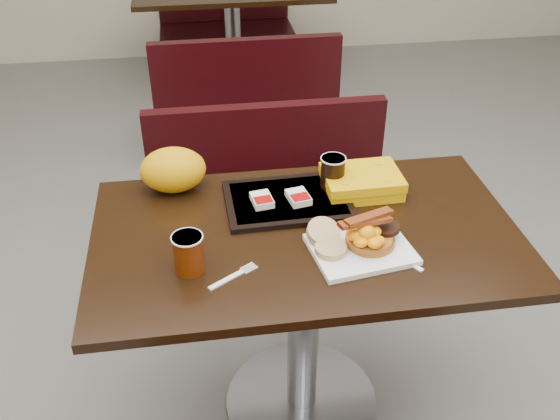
{
  "coord_description": "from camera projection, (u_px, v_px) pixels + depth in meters",
  "views": [
    {
      "loc": [
        -0.28,
        -1.38,
        1.79
      ],
      "look_at": [
        -0.07,
        0.01,
        0.82
      ],
      "focal_mm": 39.78,
      "sensor_mm": 36.0,
      "label": 1
    }
  ],
  "objects": [
    {
      "name": "bench_far_s",
      "position": [
        244.0,
        90.0,
        3.52
      ],
      "size": [
        1.0,
        0.46,
        0.72
      ],
      "primitive_type": null,
      "color": "black",
      "rests_on": "floor"
    },
    {
      "name": "fork",
      "position": [
        226.0,
        280.0,
        1.57
      ],
      "size": [
        0.14,
        0.1,
        0.0
      ],
      "primitive_type": null,
      "rotation": [
        0.0,
        0.0,
        0.56
      ],
      "color": "white",
      "rests_on": "table_near"
    },
    {
      "name": "coffee_cup_near",
      "position": [
        189.0,
        254.0,
        1.57
      ],
      "size": [
        0.1,
        0.1,
        0.11
      ],
      "primitive_type": "cylinder",
      "rotation": [
        0.0,
        0.0,
        -0.31
      ],
      "color": "maroon",
      "rests_on": "table_near"
    },
    {
      "name": "platter",
      "position": [
        361.0,
        249.0,
        1.66
      ],
      "size": [
        0.29,
        0.24,
        0.02
      ],
      "primitive_type": "cube",
      "rotation": [
        0.0,
        0.0,
        0.15
      ],
      "color": "white",
      "rests_on": "table_near"
    },
    {
      "name": "table_far",
      "position": [
        234.0,
        45.0,
        4.08
      ],
      "size": [
        1.2,
        0.7,
        0.75
      ],
      "primitive_type": null,
      "color": "black",
      "rests_on": "floor"
    },
    {
      "name": "floor",
      "position": [
        301.0,
        403.0,
        2.17
      ],
      "size": [
        6.0,
        7.0,
        0.01
      ],
      "primitive_type": "cube",
      "color": "slate",
      "rests_on": "ground"
    },
    {
      "name": "hashbrown_sleeve_left",
      "position": [
        262.0,
        200.0,
        1.83
      ],
      "size": [
        0.07,
        0.09,
        0.02
      ],
      "primitive_type": "cube",
      "rotation": [
        0.0,
        0.0,
        0.15
      ],
      "color": "silver",
      "rests_on": "tray"
    },
    {
      "name": "coffee_cup_far",
      "position": [
        333.0,
        172.0,
        1.88
      ],
      "size": [
        0.09,
        0.09,
        0.1
      ],
      "primitive_type": "cylinder",
      "rotation": [
        0.0,
        0.0,
        0.37
      ],
      "color": "black",
      "rests_on": "tray"
    },
    {
      "name": "paper_bag",
      "position": [
        173.0,
        170.0,
        1.89
      ],
      "size": [
        0.23,
        0.19,
        0.14
      ],
      "primitive_type": "ellipsoid",
      "rotation": [
        0.0,
        0.0,
        0.22
      ],
      "color": "orange",
      "rests_on": "table_near"
    },
    {
      "name": "condiment_syrup",
      "position": [
        296.0,
        213.0,
        1.81
      ],
      "size": [
        0.05,
        0.04,
        0.01
      ],
      "primitive_type": "cube",
      "rotation": [
        0.0,
        0.0,
        0.35
      ],
      "color": "#B72607",
      "rests_on": "table_near"
    },
    {
      "name": "muffin_bottom",
      "position": [
        331.0,
        249.0,
        1.64
      ],
      "size": [
        0.1,
        0.1,
        0.02
      ],
      "primitive_type": "cylinder",
      "rotation": [
        0.0,
        0.0,
        -0.22
      ],
      "color": "tan",
      "rests_on": "platter"
    },
    {
      "name": "sausage_patty",
      "position": [
        385.0,
        227.0,
        1.68
      ],
      "size": [
        0.09,
        0.09,
        0.01
      ],
      "primitive_type": "cylinder",
      "rotation": [
        0.0,
        0.0,
        -0.17
      ],
      "color": "black",
      "rests_on": "pancake_stack"
    },
    {
      "name": "table_near",
      "position": [
        303.0,
        327.0,
        1.96
      ],
      "size": [
        1.2,
        0.7,
        0.75
      ],
      "primitive_type": null,
      "color": "black",
      "rests_on": "floor"
    },
    {
      "name": "bench_far_n",
      "position": [
        226.0,
        15.0,
        4.66
      ],
      "size": [
        1.0,
        0.46,
        0.72
      ],
      "primitive_type": null,
      "color": "black",
      "rests_on": "floor"
    },
    {
      "name": "bench_near_n",
      "position": [
        273.0,
        207.0,
        2.54
      ],
      "size": [
        1.0,
        0.46,
        0.72
      ],
      "primitive_type": null,
      "color": "black",
      "rests_on": "floor"
    },
    {
      "name": "knife",
      "position": [
        399.0,
        256.0,
        1.65
      ],
      "size": [
        0.1,
        0.15,
        0.0
      ],
      "primitive_type": "cube",
      "rotation": [
        0.0,
        0.0,
        -1.03
      ],
      "color": "white",
      "rests_on": "table_near"
    },
    {
      "name": "hashbrown_sleeve_right",
      "position": [
        298.0,
        197.0,
        1.84
      ],
      "size": [
        0.07,
        0.09,
        0.02
      ],
      "primitive_type": "cube",
      "rotation": [
        0.0,
        0.0,
        0.19
      ],
      "color": "silver",
      "rests_on": "tray"
    },
    {
      "name": "scrambled_eggs",
      "position": [
        366.0,
        234.0,
        1.62
      ],
      "size": [
        0.09,
        0.08,
        0.05
      ],
      "primitive_type": "ellipsoid",
      "rotation": [
        0.0,
        0.0,
        0.07
      ],
      "color": "#FFA805",
      "rests_on": "pancake_stack"
    },
    {
      "name": "tray",
      "position": [
        288.0,
        201.0,
        1.86
      ],
      "size": [
        0.38,
        0.27,
        0.02
      ],
      "primitive_type": "cube",
      "rotation": [
        0.0,
        0.0,
        0.03
      ],
      "color": "black",
      "rests_on": "table_near"
    },
    {
      "name": "pancake_stack",
      "position": [
        370.0,
        239.0,
        1.67
      ],
      "size": [
        0.16,
        0.16,
        0.03
      ],
      "primitive_type": "cylinder",
      "rotation": [
        0.0,
        0.0,
        0.2
      ],
      "color": "#A9641C",
      "rests_on": "platter"
    },
    {
      "name": "bacon_strips",
      "position": [
        365.0,
        221.0,
        1.62
      ],
      "size": [
        0.17,
        0.12,
        0.01
      ],
      "primitive_type": null,
      "rotation": [
        0.0,
        0.0,
        0.32
      ],
      "color": "#420D04",
      "rests_on": "scrambled_eggs"
    },
    {
      "name": "condiment_ketchup",
      "position": [
        322.0,
        227.0,
        1.75
      ],
      "size": [
        0.05,
        0.04,
        0.01
      ],
      "primitive_type": "cube",
      "rotation": [
        0.0,
        0.0,
        -0.02
      ],
      "color": "#8C0504",
      "rests_on": "table_near"
    },
    {
      "name": "clamshell",
      "position": [
        362.0,
        182.0,
        1.9
      ],
      "size": [
        0.24,
        0.18,
        0.06
      ],
      "primitive_type": "cube",
      "rotation": [
        0.0,
        0.0,
        0.02
      ],
      "color": "#D99E03",
      "rests_on": "table_near"
    },
    {
      "name": "muffin_top",
      "position": [
        323.0,
        232.0,
        1.68
      ],
      "size": [
        0.12,
        0.12,
        0.05
      ],
      "primitive_type": "cylinder",
      "rotation": [
        0.38,
        0.0,
        0.34
      ],
      "color": "tan",
      "rests_on": "platter"
    }
  ]
}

